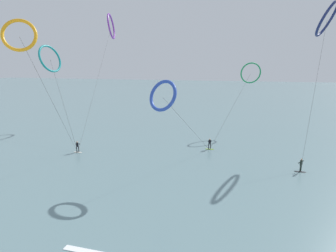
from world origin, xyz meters
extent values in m
cube|color=slate|center=(0.00, 106.39, 0.04)|extent=(400.00, 200.00, 0.08)
ellipsoid|color=silver|center=(-15.59, 28.63, 0.11)|extent=(1.40, 0.40, 0.06)
cylinder|color=black|center=(-15.71, 28.56, 0.54)|extent=(0.12, 0.12, 0.80)
cylinder|color=black|center=(-15.47, 28.71, 0.54)|extent=(0.12, 0.12, 0.80)
cube|color=black|center=(-15.59, 28.63, 1.25)|extent=(0.38, 0.34, 0.62)
sphere|color=tan|center=(-15.59, 28.63, 1.67)|extent=(0.22, 0.22, 0.22)
cylinder|color=black|center=(-15.78, 28.63, 1.30)|extent=(0.34, 0.47, 0.39)
cylinder|color=black|center=(-15.40, 28.87, 1.30)|extent=(0.34, 0.47, 0.39)
ellipsoid|color=black|center=(14.60, 28.82, 0.11)|extent=(1.40, 0.40, 0.06)
cylinder|color=#1E2823|center=(14.53, 28.70, 0.54)|extent=(0.12, 0.12, 0.80)
cylinder|color=#1E2823|center=(14.67, 28.94, 0.54)|extent=(0.12, 0.12, 0.80)
cube|color=#1E2823|center=(14.60, 28.82, 1.25)|extent=(0.34, 0.38, 0.62)
sphere|color=tan|center=(14.60, 28.82, 1.67)|extent=(0.22, 0.22, 0.22)
cylinder|color=#1E2823|center=(14.48, 28.75, 1.30)|extent=(0.47, 0.34, 0.39)
cylinder|color=#1E2823|center=(14.72, 29.12, 1.30)|extent=(0.47, 0.34, 0.39)
ellipsoid|color=#8CC62D|center=(3.06, 34.95, 0.11)|extent=(1.40, 0.40, 0.06)
cylinder|color=black|center=(2.92, 34.90, 0.54)|extent=(0.12, 0.12, 0.80)
cylinder|color=black|center=(3.19, 34.99, 0.54)|extent=(0.12, 0.12, 0.80)
cube|color=black|center=(3.06, 34.95, 1.25)|extent=(0.36, 0.28, 0.62)
sphere|color=tan|center=(3.06, 34.95, 1.67)|extent=(0.22, 0.22, 0.22)
cylinder|color=black|center=(2.85, 35.00, 1.30)|extent=(0.23, 0.51, 0.39)
cylinder|color=black|center=(3.27, 35.13, 1.30)|extent=(0.23, 0.51, 0.39)
torus|color=teal|center=(-19.03, 28.92, 13.51)|extent=(1.75, 4.04, 3.85)
cylinder|color=#3F3F3F|center=(-17.31, 28.78, 6.69)|extent=(3.47, 0.31, 13.37)
torus|color=orange|center=(-13.21, 17.30, 15.41)|extent=(3.42, 2.59, 3.12)
cylinder|color=#3F3F3F|center=(-14.40, 22.97, 7.63)|extent=(2.41, 11.35, 15.27)
torus|color=navy|center=(18.82, 41.69, 19.26)|extent=(4.69, 6.11, 5.10)
cylinder|color=#3F3F3F|center=(16.71, 35.25, 9.54)|extent=(4.24, 12.90, 19.09)
torus|color=#2647B7|center=(-1.15, 23.56, 9.44)|extent=(4.02, 3.10, 3.47)
cylinder|color=#3F3F3F|center=(0.95, 29.25, 4.63)|extent=(4.23, 11.41, 9.28)
torus|color=#199351|center=(8.91, 48.79, 11.13)|extent=(3.95, 1.90, 3.89)
cylinder|color=#3F3F3F|center=(5.99, 41.87, 5.51)|extent=(5.89, 13.87, 11.03)
torus|color=purple|center=(-20.53, 51.87, 20.69)|extent=(2.34, 5.45, 5.34)
cylinder|color=#3F3F3F|center=(-18.06, 40.25, 10.25)|extent=(4.96, 23.26, 20.52)
camera|label=1|loc=(6.70, -4.66, 12.84)|focal=28.83mm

